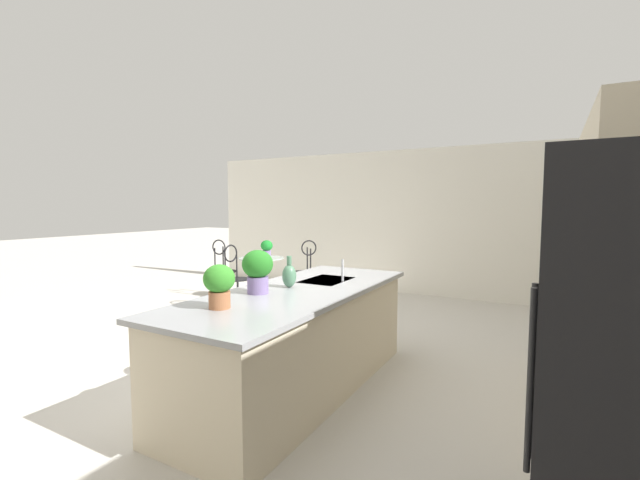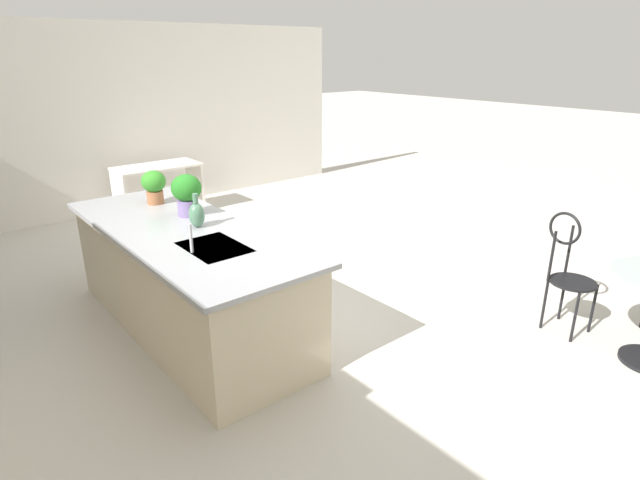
% 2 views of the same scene
% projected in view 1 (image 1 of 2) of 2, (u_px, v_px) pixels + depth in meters
% --- Properties ---
extents(ground_plane, '(40.00, 40.00, 0.00)m').
position_uv_depth(ground_plane, '(245.00, 361.00, 4.46)').
color(ground_plane, beige).
extents(wall_left_window, '(0.12, 7.80, 2.70)m').
position_uv_depth(wall_left_window, '(385.00, 222.00, 8.06)').
color(wall_left_window, silver).
rests_on(wall_left_window, ground).
extents(kitchen_island, '(2.80, 1.06, 0.92)m').
position_uv_depth(kitchen_island, '(298.00, 339.00, 3.75)').
color(kitchen_island, beige).
rests_on(kitchen_island, ground).
extents(back_counter_run, '(2.44, 0.64, 1.52)m').
position_uv_depth(back_counter_run, '(604.00, 358.00, 3.22)').
color(back_counter_run, beige).
rests_on(back_counter_run, ground).
extents(upper_cabinet_run, '(2.40, 0.36, 0.76)m').
position_uv_depth(upper_cabinet_run, '(611.00, 174.00, 3.11)').
color(upper_cabinet_run, beige).
rests_on(upper_cabinet_run, back_counter_run).
extents(bistro_table, '(0.80, 0.80, 0.74)m').
position_uv_depth(bistro_table, '(262.00, 274.00, 7.42)').
color(bistro_table, black).
rests_on(bistro_table, ground).
extents(chair_near_window, '(0.50, 0.41, 1.04)m').
position_uv_depth(chair_near_window, '(235.00, 273.00, 6.77)').
color(chair_near_window, black).
rests_on(chair_near_window, ground).
extents(chair_by_island, '(0.43, 0.51, 1.04)m').
position_uv_depth(chair_by_island, '(224.00, 265.00, 7.65)').
color(chair_by_island, black).
rests_on(chair_by_island, ground).
extents(chair_toward_desk, '(0.54, 0.54, 1.04)m').
position_uv_depth(chair_toward_desk, '(304.00, 266.00, 7.53)').
color(chair_toward_desk, black).
rests_on(chair_toward_desk, ground).
extents(sink_faucet, '(0.02, 0.02, 0.22)m').
position_uv_depth(sink_faucet, '(343.00, 270.00, 4.09)').
color(sink_faucet, '#B2B5BA').
rests_on(sink_faucet, kitchen_island).
extents(potted_plant_on_table, '(0.21, 0.21, 0.30)m').
position_uv_depth(potted_plant_on_table, '(267.00, 247.00, 7.50)').
color(potted_plant_on_table, '#7A669E').
rests_on(potted_plant_on_table, bistro_table).
extents(potted_plant_counter_near, '(0.26, 0.26, 0.37)m').
position_uv_depth(potted_plant_counter_near, '(258.00, 269.00, 3.53)').
color(potted_plant_counter_near, '#7A669E').
rests_on(potted_plant_counter_near, kitchen_island).
extents(potted_plant_counter_far, '(0.23, 0.23, 0.32)m').
position_uv_depth(potted_plant_counter_far, '(219.00, 283.00, 3.02)').
color(potted_plant_counter_far, '#9E603D').
rests_on(potted_plant_counter_far, kitchen_island).
extents(vase_on_counter, '(0.13, 0.13, 0.29)m').
position_uv_depth(vase_on_counter, '(289.00, 275.00, 3.80)').
color(vase_on_counter, '#4C7A5B').
rests_on(vase_on_counter, kitchen_island).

